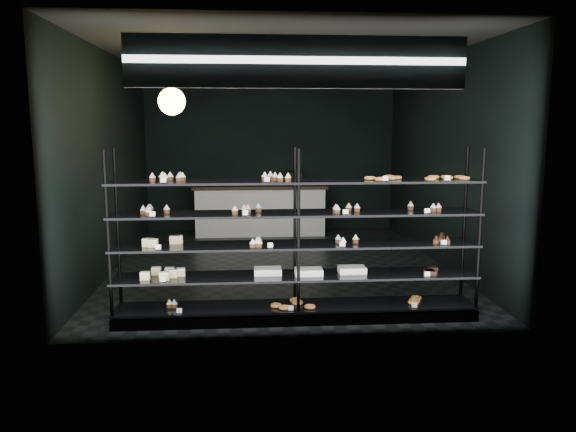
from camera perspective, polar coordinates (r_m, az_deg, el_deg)
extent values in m
cube|color=black|center=(8.73, -0.84, -4.98)|extent=(5.00, 6.00, 0.01)
cube|color=black|center=(8.53, -0.89, 16.28)|extent=(5.00, 6.00, 0.01)
cube|color=black|center=(11.47, -1.77, 6.50)|extent=(5.00, 0.01, 3.20)
cube|color=black|center=(5.50, 1.03, 3.48)|extent=(5.00, 0.01, 3.20)
cube|color=black|center=(8.70, -17.60, 5.18)|extent=(0.01, 6.00, 3.20)
cube|color=black|center=(8.99, 15.33, 5.41)|extent=(0.01, 6.00, 3.20)
cube|color=black|center=(6.38, 0.87, -9.90)|extent=(4.00, 0.50, 0.12)
cylinder|color=black|center=(6.07, -17.80, -2.30)|extent=(0.04, 0.04, 1.85)
cylinder|color=black|center=(6.49, -16.91, -1.53)|extent=(0.04, 0.04, 1.85)
cylinder|color=black|center=(5.92, 1.08, -2.13)|extent=(0.04, 0.04, 1.85)
cylinder|color=black|center=(6.35, 0.71, -1.34)|extent=(0.04, 0.04, 1.85)
cylinder|color=black|center=(6.41, 18.90, -1.75)|extent=(0.04, 0.04, 1.85)
cylinder|color=black|center=(6.81, 17.45, -1.05)|extent=(0.04, 0.04, 1.85)
cube|color=black|center=(6.35, 0.87, -9.14)|extent=(4.00, 0.50, 0.03)
cube|color=black|center=(6.25, 0.88, -6.09)|extent=(4.00, 0.50, 0.02)
cube|color=black|center=(6.17, 0.88, -2.95)|extent=(4.00, 0.50, 0.02)
cube|color=black|center=(6.10, 0.89, 0.26)|extent=(4.00, 0.50, 0.02)
cube|color=black|center=(6.06, 0.90, 3.53)|extent=(4.00, 0.50, 0.02)
cube|color=white|center=(5.90, -12.26, 3.54)|extent=(0.06, 0.04, 0.06)
cube|color=white|center=(5.85, -1.66, 3.70)|extent=(0.05, 0.04, 0.06)
cube|color=white|center=(6.02, 9.62, 3.73)|extent=(0.05, 0.04, 0.06)
cube|color=white|center=(6.24, 16.11, 3.69)|extent=(0.06, 0.04, 0.06)
cube|color=white|center=(5.97, -13.42, 0.17)|extent=(0.06, 0.04, 0.06)
cube|color=white|center=(5.89, -4.27, 0.28)|extent=(0.05, 0.04, 0.06)
cube|color=white|center=(5.99, 5.90, 0.40)|extent=(0.05, 0.04, 0.06)
cube|color=white|center=(6.21, 14.08, 0.49)|extent=(0.06, 0.04, 0.06)
cube|color=white|center=(6.02, -12.82, -3.11)|extent=(0.06, 0.04, 0.06)
cube|color=white|center=(5.96, -2.09, -3.01)|extent=(0.06, 0.04, 0.06)
cube|color=white|center=(6.05, 5.98, -2.87)|extent=(0.05, 0.04, 0.06)
cube|color=white|center=(6.33, 15.57, -2.63)|extent=(0.06, 0.04, 0.06)
cube|color=white|center=(6.11, -12.94, -6.32)|extent=(0.06, 0.04, 0.06)
cube|color=white|center=(6.36, 14.04, -5.76)|extent=(0.06, 0.04, 0.06)
cube|color=white|center=(6.18, -10.53, -9.45)|extent=(0.06, 0.04, 0.06)
cube|color=white|center=(6.16, 0.18, -9.35)|extent=(0.05, 0.04, 0.06)
cube|color=white|center=(6.42, 12.95, -8.82)|extent=(0.06, 0.04, 0.06)
cube|color=#0C0D3C|center=(5.59, 0.99, 15.38)|extent=(3.20, 0.04, 0.45)
cube|color=white|center=(5.57, 1.01, 15.40)|extent=(3.30, 0.02, 0.50)
cylinder|color=black|center=(7.58, -11.85, 14.74)|extent=(0.01, 0.01, 0.55)
sphere|color=#F8C656|center=(7.55, -11.73, 11.32)|extent=(0.35, 0.35, 0.35)
cube|color=silver|center=(11.08, -2.85, 0.47)|extent=(2.50, 0.60, 0.92)
cube|color=black|center=(11.02, -2.87, 2.99)|extent=(2.60, 0.65, 0.06)
cube|color=black|center=(11.04, 0.61, 3.82)|extent=(0.30, 0.30, 0.25)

